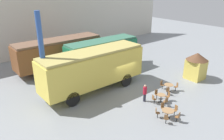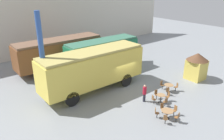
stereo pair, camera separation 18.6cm
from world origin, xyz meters
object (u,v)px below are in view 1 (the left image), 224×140
(cafe_chair_0, at_px, (154,99))
(visitor_person, at_px, (145,92))
(passenger_coach_vintage, at_px, (93,67))
(passenger_coach_wooden, at_px, (59,51))
(streamlined_locomotive, at_px, (108,52))
(cafe_table_mid, at_px, (169,86))
(cafe_table_far, at_px, (168,112))
(cafe_table_near, at_px, (161,97))
(ticket_kiosk, at_px, (196,65))

(cafe_chair_0, distance_m, visitor_person, 0.96)
(passenger_coach_vintage, bearing_deg, passenger_coach_wooden, 89.06)
(streamlined_locomotive, relative_size, cafe_table_mid, 12.35)
(cafe_table_mid, height_order, cafe_table_far, cafe_table_mid)
(cafe_table_far, xyz_separation_m, visitor_person, (0.54, 2.98, 0.32))
(cafe_table_near, bearing_deg, streamlined_locomotive, 82.40)
(visitor_person, bearing_deg, passenger_coach_vintage, 116.20)
(cafe_table_near, xyz_separation_m, visitor_person, (-1.01, 1.06, 0.32))
(cafe_table_near, height_order, ticket_kiosk, ticket_kiosk)
(cafe_table_mid, bearing_deg, ticket_kiosk, 1.58)
(passenger_coach_wooden, xyz_separation_m, cafe_chair_0, (2.48, -12.98, -1.75))
(cafe_table_far, relative_size, visitor_person, 0.58)
(visitor_person, bearing_deg, cafe_table_mid, -3.26)
(passenger_coach_vintage, bearing_deg, cafe_table_far, -77.06)
(streamlined_locomotive, bearing_deg, visitor_person, -105.22)
(cafe_table_mid, height_order, cafe_chair_0, cafe_chair_0)
(visitor_person, bearing_deg, streamlined_locomotive, 74.78)
(passenger_coach_wooden, height_order, visitor_person, passenger_coach_wooden)
(cafe_table_near, height_order, visitor_person, visitor_person)
(passenger_coach_vintage, bearing_deg, ticket_kiosk, -24.49)
(cafe_chair_0, distance_m, ticket_kiosk, 7.92)
(streamlined_locomotive, height_order, cafe_table_mid, streamlined_locomotive)
(visitor_person, bearing_deg, cafe_chair_0, -70.52)
(streamlined_locomotive, relative_size, visitor_person, 6.65)
(streamlined_locomotive, relative_size, passenger_coach_vintage, 1.05)
(ticket_kiosk, bearing_deg, passenger_coach_wooden, 130.11)
(passenger_coach_vintage, distance_m, cafe_table_far, 8.09)
(passenger_coach_vintage, height_order, ticket_kiosk, passenger_coach_vintage)
(cafe_table_far, bearing_deg, cafe_table_near, 51.18)
(cafe_table_mid, xyz_separation_m, cafe_table_far, (-3.79, -2.80, -0.02))
(cafe_table_mid, distance_m, ticket_kiosk, 4.96)
(cafe_table_mid, bearing_deg, cafe_table_near, -158.78)
(streamlined_locomotive, bearing_deg, ticket_kiosk, -54.92)
(cafe_table_mid, bearing_deg, cafe_chair_0, -167.72)
(passenger_coach_wooden, xyz_separation_m, cafe_table_far, (1.64, -15.13, -1.68))
(cafe_chair_0, bearing_deg, streamlined_locomotive, 95.60)
(streamlined_locomotive, distance_m, cafe_table_mid, 8.66)
(passenger_coach_wooden, height_order, cafe_chair_0, passenger_coach_wooden)
(cafe_table_far, bearing_deg, visitor_person, 79.66)
(cafe_table_near, xyz_separation_m, ticket_kiosk, (7.09, 1.00, 1.10))
(passenger_coach_wooden, height_order, ticket_kiosk, passenger_coach_wooden)
(visitor_person, bearing_deg, ticket_kiosk, -0.37)
(cafe_chair_0, bearing_deg, passenger_coach_vintage, 132.98)
(passenger_coach_vintage, distance_m, visitor_person, 5.45)
(cafe_table_far, distance_m, cafe_chair_0, 2.31)
(passenger_coach_wooden, relative_size, cafe_chair_0, 12.14)
(passenger_coach_wooden, bearing_deg, passenger_coach_vintage, -90.94)
(passenger_coach_wooden, height_order, cafe_table_near, passenger_coach_wooden)
(cafe_table_near, bearing_deg, cafe_table_mid, 21.22)
(passenger_coach_wooden, xyz_separation_m, streamlined_locomotive, (4.43, -3.88, -0.05))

